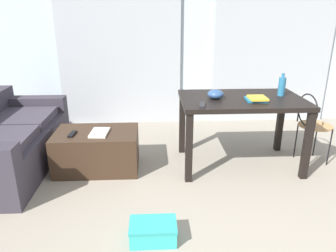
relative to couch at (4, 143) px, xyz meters
name	(u,v)px	position (x,y,z in m)	size (l,w,h in m)	color
ground_plane	(219,179)	(2.36, -0.41, -0.30)	(7.70, 7.70, 0.00)	gray
wall_back	(197,43)	(2.36, 1.59, 0.94)	(6.11, 0.10, 2.47)	silver
curtains	(197,58)	(2.36, 1.51, 0.72)	(4.18, 0.03, 2.05)	#B2B7BC
couch	(4,143)	(0.00, 0.00, 0.00)	(0.90, 1.86, 0.75)	#38333D
coffee_table	(97,150)	(1.04, -0.07, -0.08)	(0.91, 0.60, 0.44)	#382619
craft_table	(241,107)	(2.65, -0.06, 0.39)	(1.34, 0.84, 0.80)	black
wire_chair	(311,120)	(3.48, -0.04, 0.22)	(0.37, 0.39, 0.83)	#B7844C
bottle_near	(282,86)	(3.11, 0.02, 0.60)	(0.08, 0.08, 0.25)	teal
bowl	(216,94)	(2.35, -0.08, 0.55)	(0.17, 0.17, 0.10)	#2D4C7A
book_stack	(257,99)	(2.77, -0.19, 0.52)	(0.22, 0.23, 0.05)	#1E668C
tv_remote_on_table	(202,105)	(2.17, -0.34, 0.51)	(0.05, 0.19, 0.02)	#232326
tv_remote_primary	(72,134)	(0.80, -0.15, 0.15)	(0.05, 0.17, 0.02)	black
magazine	(99,133)	(1.09, -0.13, 0.15)	(0.18, 0.29, 0.02)	silver
shoebox	(153,231)	(1.65, -1.34, -0.22)	(0.37, 0.24, 0.15)	#33B2AD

